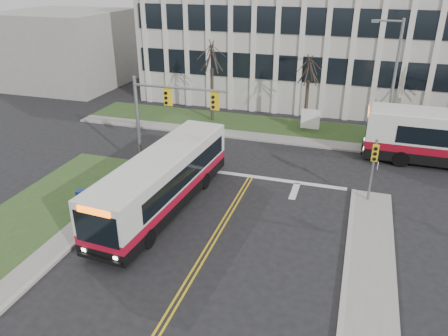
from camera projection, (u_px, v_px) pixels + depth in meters
ground at (209, 247)px, 21.00m from camera, size 120.00×120.00×0.00m
sidewalk_west at (15, 282)px, 18.56m from camera, size 1.20×26.00×0.14m
sidewalk_cross at (339, 146)px, 32.78m from camera, size 44.00×1.60×0.14m
building_lawn at (341, 134)px, 35.21m from camera, size 44.00×5.00×0.12m
office_building at (356, 37)px, 43.13m from camera, size 40.00×16.00×12.00m
building_annex at (67, 48)px, 48.98m from camera, size 12.00×12.00×8.00m
mast_arm_signal at (161, 110)px, 26.97m from camera, size 6.11×0.38×6.20m
signal_pole_near at (374, 162)px, 23.97m from camera, size 0.34×0.39×3.80m
signal_pole_far at (374, 117)px, 31.33m from camera, size 0.34×0.39×3.80m
streetlight at (392, 78)px, 30.68m from camera, size 2.15×0.25×9.20m
directory_sign at (310, 119)px, 35.00m from camera, size 1.50×0.12×2.00m
tree_left at (212, 57)px, 35.94m from camera, size 1.80×1.80×7.70m
tree_mid at (309, 71)px, 34.19m from camera, size 1.80×1.80×6.82m
bus_main at (163, 182)px, 23.87m from camera, size 3.36×11.94×3.14m
newspaper_box_blue at (82, 198)px, 24.49m from camera, size 0.60×0.56×0.95m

